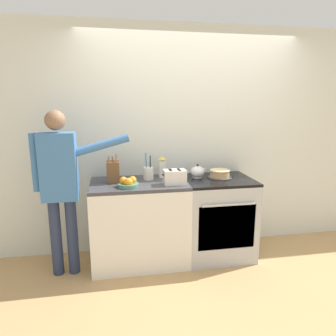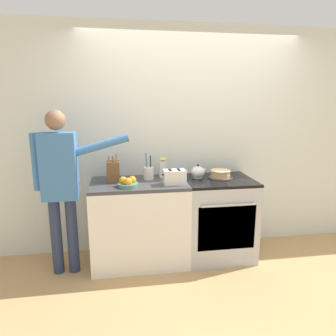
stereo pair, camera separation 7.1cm
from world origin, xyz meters
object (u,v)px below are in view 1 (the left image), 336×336
(fruit_bowl, at_px, (128,183))
(toaster, at_px, (175,177))
(layer_cake, at_px, (220,174))
(milk_carton, at_px, (162,167))
(tea_kettle, at_px, (198,172))
(stove_range, at_px, (217,217))
(knife_block, at_px, (113,172))
(person_baker, at_px, (61,180))
(utensil_crock, at_px, (148,173))

(fruit_bowl, xyz_separation_m, toaster, (0.48, 0.02, 0.04))
(layer_cake, bearing_deg, milk_carton, 167.00)
(tea_kettle, bearing_deg, fruit_bowl, -162.00)
(stove_range, distance_m, milk_carton, 0.85)
(stove_range, distance_m, knife_block, 1.29)
(stove_range, relative_size, tea_kettle, 4.81)
(knife_block, bearing_deg, stove_range, -2.52)
(layer_cake, bearing_deg, tea_kettle, 168.71)
(layer_cake, xyz_separation_m, tea_kettle, (-0.25, 0.05, 0.02))
(layer_cake, bearing_deg, person_baker, -174.64)
(fruit_bowl, xyz_separation_m, person_baker, (-0.65, 0.05, 0.05))
(utensil_crock, distance_m, person_baker, 0.91)
(stove_range, distance_m, person_baker, 1.75)
(tea_kettle, relative_size, utensil_crock, 0.64)
(stove_range, height_order, knife_block, knife_block)
(tea_kettle, relative_size, milk_carton, 0.80)
(knife_block, xyz_separation_m, utensil_crock, (0.38, 0.05, -0.04))
(toaster, bearing_deg, knife_block, 162.83)
(layer_cake, xyz_separation_m, utensil_crock, (-0.81, 0.06, 0.03))
(layer_cake, distance_m, knife_block, 1.19)
(tea_kettle, relative_size, person_baker, 0.11)
(tea_kettle, xyz_separation_m, toaster, (-0.31, -0.24, 0.01))
(tea_kettle, bearing_deg, person_baker, -171.79)
(toaster, bearing_deg, layer_cake, 18.44)
(toaster, bearing_deg, tea_kettle, 37.16)
(utensil_crock, relative_size, fruit_bowl, 1.44)
(layer_cake, xyz_separation_m, milk_carton, (-0.64, 0.15, 0.07))
(fruit_bowl, distance_m, person_baker, 0.66)
(knife_block, height_order, milk_carton, knife_block)
(tea_kettle, bearing_deg, milk_carton, 165.92)
(person_baker, bearing_deg, stove_range, 11.92)
(toaster, bearing_deg, stove_range, 15.18)
(fruit_bowl, bearing_deg, milk_carton, 41.53)
(stove_range, relative_size, utensil_crock, 3.07)
(toaster, height_order, person_baker, person_baker)
(layer_cake, height_order, fruit_bowl, fruit_bowl)
(fruit_bowl, height_order, milk_carton, milk_carton)
(knife_block, bearing_deg, layer_cake, -0.36)
(knife_block, distance_m, toaster, 0.66)
(stove_range, relative_size, person_baker, 0.54)
(stove_range, distance_m, layer_cake, 0.50)
(stove_range, height_order, tea_kettle, tea_kettle)
(person_baker, bearing_deg, milk_carton, 24.17)
(layer_cake, distance_m, utensil_crock, 0.81)
(tea_kettle, xyz_separation_m, person_baker, (-1.44, -0.21, 0.03))
(person_baker, bearing_deg, knife_block, 26.17)
(stove_range, distance_m, toaster, 0.76)
(knife_block, height_order, utensil_crock, knife_block)
(stove_range, relative_size, layer_cake, 3.35)
(fruit_bowl, bearing_deg, toaster, 2.54)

